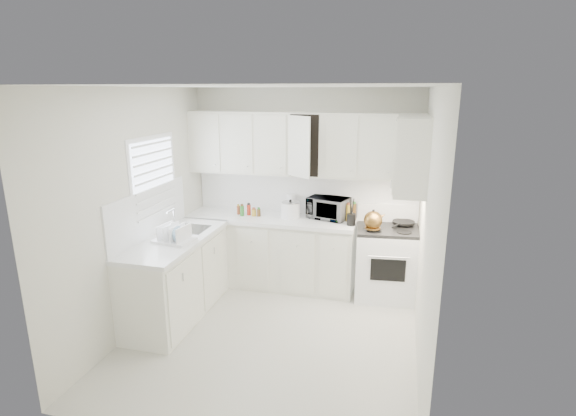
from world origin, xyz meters
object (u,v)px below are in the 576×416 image
(stove, at_px, (387,253))
(rice_cooker, at_px, (290,209))
(tea_kettle, at_px, (373,219))
(utensil_crock, at_px, (351,211))
(dish_rack, at_px, (174,232))
(microwave, at_px, (328,206))

(stove, distance_m, rice_cooker, 1.35)
(stove, height_order, rice_cooker, rice_cooker)
(tea_kettle, height_order, rice_cooker, tea_kettle)
(stove, xyz_separation_m, utensil_crock, (-0.45, -0.10, 0.54))
(utensil_crock, bearing_deg, dish_rack, -148.73)
(tea_kettle, xyz_separation_m, dish_rack, (-2.09, -1.04, -0.01))
(stove, distance_m, utensil_crock, 0.71)
(rice_cooker, xyz_separation_m, utensil_crock, (0.81, -0.14, 0.05))
(stove, bearing_deg, dish_rack, -157.77)
(stove, relative_size, tea_kettle, 4.24)
(microwave, distance_m, dish_rack, 2.00)
(rice_cooker, distance_m, utensil_crock, 0.82)
(microwave, xyz_separation_m, utensil_crock, (0.33, -0.24, 0.01))
(tea_kettle, bearing_deg, microwave, 129.45)
(rice_cooker, bearing_deg, microwave, -1.96)
(microwave, bearing_deg, stove, 6.51)
(rice_cooker, distance_m, dish_rack, 1.60)
(stove, xyz_separation_m, tea_kettle, (-0.18, -0.16, 0.48))
(tea_kettle, xyz_separation_m, utensil_crock, (-0.27, 0.06, 0.06))
(tea_kettle, distance_m, utensil_crock, 0.28)
(utensil_crock, bearing_deg, rice_cooker, 170.32)
(tea_kettle, height_order, microwave, microwave)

